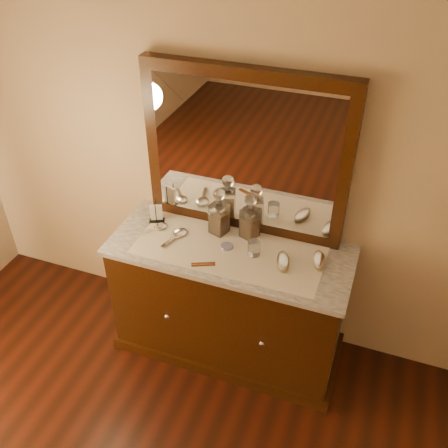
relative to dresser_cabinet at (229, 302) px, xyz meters
The scene contains 18 objects.
dresser_cabinet is the anchor object (origin of this frame).
dresser_plinth 0.37m from the dresser_cabinet, ahead, with size 1.46×0.59×0.08m, color black.
knob_left 0.42m from the dresser_cabinet, 136.47° to the right, with size 0.04×0.04×0.04m, color silver.
knob_right 0.42m from the dresser_cabinet, 43.53° to the right, with size 0.04×0.04×0.04m, color silver.
marble_top 0.42m from the dresser_cabinet, ahead, with size 1.44×0.59×0.03m, color white.
mirror_frame 0.97m from the dresser_cabinet, 90.00° to the left, with size 1.20×0.08×1.00m, color black.
mirror_glass 0.96m from the dresser_cabinet, 90.00° to the left, with size 1.06×0.01×0.86m, color white.
lace_runner 0.44m from the dresser_cabinet, 90.00° to the right, with size 1.10×0.45×0.00m, color silver.
pin_dish 0.45m from the dresser_cabinet, behind, with size 0.07×0.07×0.01m, color silver.
comb 0.49m from the dresser_cabinet, 115.67° to the right, with size 0.14×0.03×0.01m, color brown.
napkin_rack 0.73m from the dresser_cabinet, 169.06° to the left, with size 0.11×0.09×0.14m.
decanter_left 0.59m from the dresser_cabinet, 132.10° to the left, with size 0.12×0.12×0.31m.
decanter_right 0.58m from the dresser_cabinet, 64.63° to the left, with size 0.12×0.12×0.30m.
brush_near 0.57m from the dresser_cabinet, ahead, with size 0.11×0.18×0.04m.
brush_far 0.69m from the dresser_cabinet, ahead, with size 0.10×0.17×0.04m.
hand_mirror_outer 0.66m from the dresser_cabinet, behind, with size 0.15×0.18×0.02m.
hand_mirror_inner 0.56m from the dresser_cabinet, behind, with size 0.11×0.23×0.02m.
tumblers 0.51m from the dresser_cabinet, ahead, with size 0.08×0.08×0.09m.
Camera 1 is at (0.74, -0.16, 2.69)m, focal length 39.64 mm.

